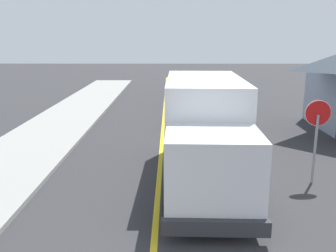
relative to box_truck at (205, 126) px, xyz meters
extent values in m
cube|color=gold|center=(-1.45, 2.39, -1.76)|extent=(0.16, 56.00, 0.01)
cube|color=white|center=(0.02, 0.73, 0.13)|extent=(2.53, 5.06, 2.60)
cube|color=silver|center=(-0.07, -2.77, -0.32)|extent=(2.33, 2.06, 1.70)
cube|color=#1E2D3D|center=(-0.09, -3.66, 0.06)|extent=(2.04, 0.13, 0.75)
cube|color=#2D2D33|center=(-0.10, -3.84, -1.35)|extent=(2.40, 0.26, 0.36)
cylinder|color=black|center=(0.98, -2.59, -1.27)|extent=(0.33, 1.01, 1.00)
cylinder|color=black|center=(-1.12, -2.54, -1.27)|extent=(0.33, 1.01, 1.00)
cylinder|color=black|center=(1.10, 1.96, -1.27)|extent=(0.33, 1.01, 1.00)
cylinder|color=black|center=(-1.00, 2.01, -1.27)|extent=(0.33, 1.01, 1.00)
cube|color=black|center=(0.44, 7.60, -1.12)|extent=(1.92, 4.45, 0.76)
cube|color=#1E2D3D|center=(0.44, 7.75, -0.42)|extent=(1.63, 1.84, 0.64)
cylinder|color=black|center=(1.19, 6.17, -1.45)|extent=(0.24, 0.65, 0.64)
cylinder|color=black|center=(-0.39, 6.21, -1.45)|extent=(0.24, 0.65, 0.64)
cylinder|color=black|center=(1.26, 8.99, -1.45)|extent=(0.24, 0.65, 0.64)
cylinder|color=black|center=(-0.32, 9.03, -1.45)|extent=(0.24, 0.65, 0.64)
cube|color=#2D4793|center=(0.83, 13.69, -1.12)|extent=(2.00, 4.48, 0.76)
cube|color=#1E2D3D|center=(0.82, 13.84, -0.42)|extent=(1.67, 1.87, 0.64)
cylinder|color=black|center=(1.68, 12.32, -1.45)|extent=(0.25, 0.65, 0.64)
cylinder|color=black|center=(0.10, 12.25, -1.45)|extent=(0.25, 0.65, 0.64)
cylinder|color=black|center=(1.55, 15.14, -1.45)|extent=(0.25, 0.65, 0.64)
cylinder|color=black|center=(-0.03, 15.06, -1.45)|extent=(0.25, 0.65, 0.64)
cube|color=#B7B7BC|center=(0.61, 19.68, -1.12)|extent=(1.97, 4.47, 0.76)
cube|color=#1E2D3D|center=(0.62, 19.83, -0.42)|extent=(1.65, 1.86, 0.64)
cylinder|color=black|center=(1.35, 18.24, -1.45)|extent=(0.24, 0.65, 0.64)
cylinder|color=black|center=(-0.23, 18.30, -1.45)|extent=(0.24, 0.65, 0.64)
cylinder|color=black|center=(1.46, 21.06, -1.45)|extent=(0.24, 0.65, 0.64)
cylinder|color=black|center=(-0.12, 21.12, -1.45)|extent=(0.24, 0.65, 0.64)
cylinder|color=gray|center=(3.38, -0.30, -0.67)|extent=(0.08, 0.08, 2.20)
cylinder|color=red|center=(3.38, -0.27, 0.48)|extent=(0.76, 0.03, 0.76)
cylinder|color=white|center=(3.38, -0.25, 0.48)|extent=(0.80, 0.02, 0.80)
camera|label=1|loc=(-1.10, -11.10, 2.73)|focal=39.06mm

